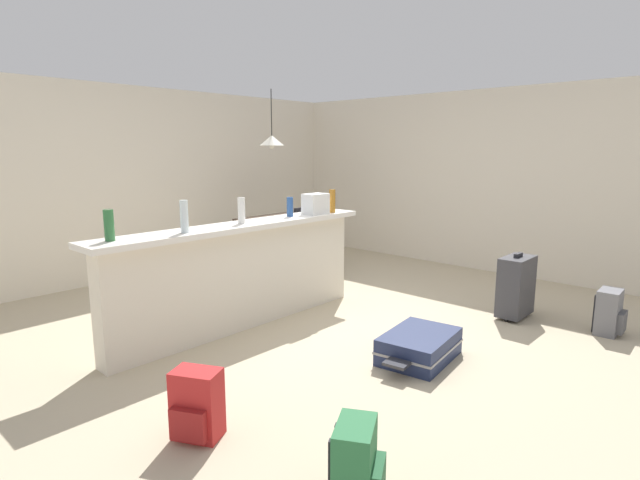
{
  "coord_description": "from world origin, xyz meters",
  "views": [
    {
      "loc": [
        -3.66,
        -3.23,
        1.7
      ],
      "look_at": [
        0.19,
        0.29,
        0.74
      ],
      "focal_mm": 28.02,
      "sensor_mm": 36.0,
      "label": 1
    }
  ],
  "objects_px": {
    "backpack_red": "(197,406)",
    "grocery_bag": "(315,204)",
    "bottle_green": "(109,225)",
    "backpack_grey": "(610,313)",
    "suitcase_flat_navy": "(419,346)",
    "pendant_lamp": "(272,140)",
    "suitcase_upright_charcoal": "(516,286)",
    "bottle_white": "(241,211)",
    "backpack_green": "(357,467)",
    "bottle_blue": "(290,207)",
    "dining_chair_near_partition": "(311,238)",
    "bottle_clear": "(184,216)",
    "dining_table": "(281,224)",
    "bottle_amber": "(332,201)"
  },
  "relations": [
    {
      "from": "backpack_red",
      "to": "grocery_bag",
      "type": "bearing_deg",
      "value": 27.6
    },
    {
      "from": "bottle_green",
      "to": "backpack_grey",
      "type": "bearing_deg",
      "value": -38.46
    },
    {
      "from": "suitcase_flat_navy",
      "to": "grocery_bag",
      "type": "bearing_deg",
      "value": 72.97
    },
    {
      "from": "pendant_lamp",
      "to": "suitcase_upright_charcoal",
      "type": "bearing_deg",
      "value": -86.2
    },
    {
      "from": "bottle_white",
      "to": "backpack_green",
      "type": "height_order",
      "value": "bottle_white"
    },
    {
      "from": "bottle_blue",
      "to": "dining_chair_near_partition",
      "type": "relative_size",
      "value": 0.22
    },
    {
      "from": "suitcase_flat_navy",
      "to": "suitcase_upright_charcoal",
      "type": "distance_m",
      "value": 1.58
    },
    {
      "from": "grocery_bag",
      "to": "backpack_green",
      "type": "height_order",
      "value": "grocery_bag"
    },
    {
      "from": "dining_chair_near_partition",
      "to": "backpack_grey",
      "type": "bearing_deg",
      "value": -85.05
    },
    {
      "from": "backpack_grey",
      "to": "suitcase_upright_charcoal",
      "type": "xyz_separation_m",
      "value": [
        -0.13,
        0.83,
        0.13
      ]
    },
    {
      "from": "bottle_white",
      "to": "dining_chair_near_partition",
      "type": "height_order",
      "value": "bottle_white"
    },
    {
      "from": "dining_chair_near_partition",
      "to": "backpack_red",
      "type": "distance_m",
      "value": 3.91
    },
    {
      "from": "bottle_clear",
      "to": "backpack_grey",
      "type": "height_order",
      "value": "bottle_clear"
    },
    {
      "from": "bottle_clear",
      "to": "backpack_red",
      "type": "relative_size",
      "value": 0.65
    },
    {
      "from": "dining_table",
      "to": "pendant_lamp",
      "type": "bearing_deg",
      "value": 123.73
    },
    {
      "from": "suitcase_upright_charcoal",
      "to": "suitcase_flat_navy",
      "type": "bearing_deg",
      "value": 173.73
    },
    {
      "from": "bottle_clear",
      "to": "backpack_green",
      "type": "height_order",
      "value": "bottle_clear"
    },
    {
      "from": "bottle_green",
      "to": "grocery_bag",
      "type": "distance_m",
      "value": 2.21
    },
    {
      "from": "suitcase_flat_navy",
      "to": "pendant_lamp",
      "type": "bearing_deg",
      "value": 67.48
    },
    {
      "from": "bottle_clear",
      "to": "suitcase_flat_navy",
      "type": "height_order",
      "value": "bottle_clear"
    },
    {
      "from": "backpack_red",
      "to": "backpack_green",
      "type": "bearing_deg",
      "value": -79.93
    },
    {
      "from": "pendant_lamp",
      "to": "dining_table",
      "type": "bearing_deg",
      "value": -56.27
    },
    {
      "from": "bottle_blue",
      "to": "dining_chair_near_partition",
      "type": "xyz_separation_m",
      "value": [
        1.2,
        0.84,
        -0.59
      ]
    },
    {
      "from": "bottle_green",
      "to": "bottle_white",
      "type": "relative_size",
      "value": 0.99
    },
    {
      "from": "suitcase_flat_navy",
      "to": "suitcase_upright_charcoal",
      "type": "bearing_deg",
      "value": -6.27
    },
    {
      "from": "backpack_red",
      "to": "suitcase_upright_charcoal",
      "type": "relative_size",
      "value": 0.63
    },
    {
      "from": "grocery_bag",
      "to": "backpack_red",
      "type": "height_order",
      "value": "grocery_bag"
    },
    {
      "from": "bottle_white",
      "to": "suitcase_upright_charcoal",
      "type": "bearing_deg",
      "value": -42.14
    },
    {
      "from": "bottle_white",
      "to": "backpack_grey",
      "type": "distance_m",
      "value": 3.55
    },
    {
      "from": "dining_table",
      "to": "dining_chair_near_partition",
      "type": "xyz_separation_m",
      "value": [
        -0.02,
        -0.6,
        -0.13
      ]
    },
    {
      "from": "suitcase_upright_charcoal",
      "to": "backpack_green",
      "type": "bearing_deg",
      "value": -171.13
    },
    {
      "from": "grocery_bag",
      "to": "bottle_clear",
      "type": "bearing_deg",
      "value": -179.8
    },
    {
      "from": "pendant_lamp",
      "to": "backpack_red",
      "type": "xyz_separation_m",
      "value": [
        -3.21,
        -2.84,
        -1.61
      ]
    },
    {
      "from": "bottle_white",
      "to": "bottle_amber",
      "type": "bearing_deg",
      "value": -3.94
    },
    {
      "from": "bottle_green",
      "to": "pendant_lamp",
      "type": "distance_m",
      "value": 3.47
    },
    {
      "from": "bottle_clear",
      "to": "pendant_lamp",
      "type": "xyz_separation_m",
      "value": [
        2.45,
        1.61,
        0.67
      ]
    },
    {
      "from": "bottle_blue",
      "to": "backpack_green",
      "type": "xyz_separation_m",
      "value": [
        -1.87,
        -2.36,
        -0.91
      ]
    },
    {
      "from": "bottle_green",
      "to": "backpack_grey",
      "type": "xyz_separation_m",
      "value": [
        3.4,
        -2.7,
        -0.93
      ]
    },
    {
      "from": "bottle_amber",
      "to": "grocery_bag",
      "type": "distance_m",
      "value": 0.24
    },
    {
      "from": "bottle_amber",
      "to": "pendant_lamp",
      "type": "xyz_separation_m",
      "value": [
        0.61,
        1.64,
        0.68
      ]
    },
    {
      "from": "bottle_green",
      "to": "bottle_white",
      "type": "xyz_separation_m",
      "value": [
        1.24,
        -0.04,
        0.0
      ]
    },
    {
      "from": "suitcase_upright_charcoal",
      "to": "pendant_lamp",
      "type": "bearing_deg",
      "value": 93.8
    },
    {
      "from": "bottle_blue",
      "to": "suitcase_upright_charcoal",
      "type": "xyz_separation_m",
      "value": [
        1.38,
        -1.86,
        -0.78
      ]
    },
    {
      "from": "bottle_clear",
      "to": "grocery_bag",
      "type": "distance_m",
      "value": 1.61
    },
    {
      "from": "dining_chair_near_partition",
      "to": "suitcase_upright_charcoal",
      "type": "relative_size",
      "value": 1.39
    },
    {
      "from": "bottle_clear",
      "to": "bottle_white",
      "type": "xyz_separation_m",
      "value": [
        0.65,
        0.05,
        -0.01
      ]
    },
    {
      "from": "bottle_clear",
      "to": "backpack_green",
      "type": "bearing_deg",
      "value": -103.92
    },
    {
      "from": "suitcase_flat_navy",
      "to": "backpack_red",
      "type": "height_order",
      "value": "backpack_red"
    },
    {
      "from": "bottle_clear",
      "to": "dining_chair_near_partition",
      "type": "distance_m",
      "value": 2.73
    },
    {
      "from": "bottle_green",
      "to": "bottle_blue",
      "type": "relative_size",
      "value": 1.2
    }
  ]
}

